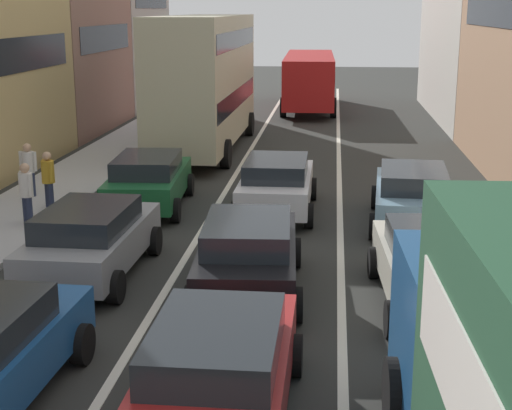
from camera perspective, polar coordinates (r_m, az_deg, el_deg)
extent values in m
cube|color=#B8B8B8|center=(24.35, -13.92, 1.62)|extent=(2.60, 64.00, 0.14)
cube|color=silver|center=(23.17, -2.18, 1.23)|extent=(0.16, 60.00, 0.01)
cube|color=silver|center=(22.96, 6.26, 1.03)|extent=(0.16, 60.00, 0.01)
cube|color=black|center=(26.32, -16.69, 10.79)|extent=(0.02, 7.04, 1.10)
cube|color=#936B5B|center=(35.80, -16.61, 11.31)|extent=(7.00, 8.70, 7.37)
cube|color=black|center=(34.61, -11.13, 12.16)|extent=(0.02, 7.04, 1.10)
cube|color=#B2ADA3|center=(44.04, -12.36, 14.20)|extent=(7.00, 8.70, 10.64)
cube|color=black|center=(24.82, 17.79, 13.79)|extent=(0.02, 11.73, 1.10)
cube|color=navy|center=(10.08, 17.68, -8.98)|extent=(2.50, 2.50, 1.90)
cube|color=black|center=(11.04, 16.34, -4.69)|extent=(2.02, 0.12, 0.70)
cube|color=white|center=(6.07, 15.70, -14.32)|extent=(0.22, 4.48, 0.90)
cylinder|color=black|center=(10.34, 10.51, -13.75)|extent=(0.34, 0.97, 0.96)
cube|color=#A51E1E|center=(10.19, -2.79, -12.72)|extent=(1.80, 4.30, 0.70)
cube|color=#1E2328|center=(9.77, -3.01, -10.33)|extent=(1.58, 2.41, 0.52)
cylinder|color=black|center=(11.79, -6.20, -10.73)|extent=(0.22, 0.64, 0.64)
cylinder|color=black|center=(11.57, 2.92, -11.17)|extent=(0.22, 0.64, 0.64)
cylinder|color=black|center=(12.21, -12.89, -10.11)|extent=(0.24, 0.65, 0.64)
cube|color=black|center=(14.67, -0.58, -4.01)|extent=(2.04, 4.39, 0.70)
cube|color=#1E2328|center=(14.31, -0.63, -2.14)|extent=(1.72, 2.49, 0.52)
cylinder|color=black|center=(16.23, -3.54, -3.49)|extent=(0.26, 0.65, 0.64)
cylinder|color=black|center=(16.14, 2.98, -3.58)|extent=(0.26, 0.65, 0.64)
cylinder|color=black|center=(13.50, -4.86, -7.32)|extent=(0.26, 0.65, 0.64)
cylinder|color=black|center=(13.40, 3.04, -7.47)|extent=(0.26, 0.65, 0.64)
cube|color=gray|center=(15.90, -12.15, -2.86)|extent=(1.87, 4.33, 0.70)
cube|color=#1E2328|center=(15.57, -12.49, -1.11)|extent=(1.62, 2.43, 0.52)
cylinder|color=black|center=(17.62, -13.42, -2.41)|extent=(0.23, 0.64, 0.64)
cylinder|color=black|center=(17.09, -7.60, -2.66)|extent=(0.23, 0.64, 0.64)
cylinder|color=black|center=(15.06, -17.19, -5.60)|extent=(0.23, 0.64, 0.64)
cylinder|color=black|center=(14.43, -10.45, -6.06)|extent=(0.23, 0.64, 0.64)
cube|color=silver|center=(20.38, 1.56, 1.30)|extent=(1.80, 4.30, 0.70)
cube|color=#1E2328|center=(20.06, 1.53, 2.73)|extent=(1.58, 2.41, 0.52)
cylinder|color=black|center=(21.96, -0.55, 1.34)|extent=(0.22, 0.64, 0.64)
cylinder|color=black|center=(21.84, 4.25, 1.22)|extent=(0.22, 0.64, 0.64)
cylinder|color=black|center=(19.14, -1.52, -0.65)|extent=(0.22, 0.64, 0.64)
cylinder|color=black|center=(19.00, 3.99, -0.80)|extent=(0.22, 0.64, 0.64)
cube|color=#19592D|center=(21.02, -8.00, 1.57)|extent=(2.07, 4.41, 0.70)
cube|color=#1E2328|center=(20.71, -8.15, 2.95)|extent=(1.74, 2.50, 0.52)
cylinder|color=black|center=(22.67, -9.63, 1.55)|extent=(0.26, 0.65, 0.64)
cylinder|color=black|center=(22.36, -5.00, 1.52)|extent=(0.26, 0.65, 0.64)
cylinder|color=black|center=(19.90, -11.30, -0.35)|extent=(0.26, 0.65, 0.64)
cylinder|color=black|center=(19.55, -6.05, -0.41)|extent=(0.26, 0.65, 0.64)
cube|color=beige|center=(14.36, 13.13, -4.82)|extent=(2.03, 4.39, 0.70)
cube|color=#1E2328|center=(14.00, 13.41, -2.93)|extent=(1.71, 2.49, 0.52)
cylinder|color=black|center=(15.70, 8.82, -4.26)|extent=(0.25, 0.65, 0.64)
cylinder|color=black|center=(16.01, 15.40, -4.26)|extent=(0.25, 0.65, 0.64)
cylinder|color=black|center=(12.99, 10.14, -8.42)|extent=(0.25, 0.65, 0.64)
cylinder|color=black|center=(13.36, 18.07, -8.28)|extent=(0.25, 0.65, 0.64)
cube|color=#759EB7|center=(19.58, 11.59, 0.45)|extent=(2.06, 4.40, 0.70)
cube|color=#1E2328|center=(19.25, 11.70, 1.92)|extent=(1.73, 2.50, 0.52)
cylinder|color=black|center=(21.06, 8.92, 0.58)|extent=(0.26, 0.65, 0.64)
cylinder|color=black|center=(21.13, 13.91, 0.38)|extent=(0.26, 0.65, 0.64)
cylinder|color=black|center=(18.23, 8.80, -1.60)|extent=(0.26, 0.65, 0.64)
cylinder|color=black|center=(18.32, 14.56, -1.83)|extent=(0.26, 0.65, 0.64)
cube|color=#BFB793|center=(29.18, -3.82, 7.35)|extent=(2.59, 10.52, 2.40)
cube|color=black|center=(29.14, -3.83, 8.05)|extent=(2.61, 9.89, 0.70)
cube|color=#BFB793|center=(28.99, -3.89, 11.83)|extent=(2.59, 10.52, 2.16)
cube|color=black|center=(28.98, -3.90, 12.30)|extent=(2.61, 9.89, 0.64)
cylinder|color=black|center=(33.25, -4.78, 6.13)|extent=(0.31, 1.00, 1.00)
cylinder|color=black|center=(32.87, -0.47, 6.08)|extent=(0.31, 1.00, 1.00)
cylinder|color=black|center=(26.58, -7.62, 3.93)|extent=(0.31, 1.00, 1.00)
cylinder|color=black|center=(26.09, -2.27, 3.85)|extent=(0.31, 1.00, 1.00)
cube|color=#B21919|center=(41.52, 4.00, 9.48)|extent=(2.75, 10.56, 2.40)
cube|color=black|center=(41.49, 4.01, 9.98)|extent=(2.76, 9.93, 0.70)
cylinder|color=black|center=(45.42, 2.43, 8.42)|extent=(0.32, 1.01, 1.00)
cylinder|color=black|center=(45.40, 5.62, 8.36)|extent=(0.32, 1.01, 1.00)
cylinder|color=black|center=(38.54, 2.05, 7.32)|extent=(0.32, 1.01, 1.00)
cylinder|color=black|center=(38.52, 5.80, 7.26)|extent=(0.32, 1.01, 1.00)
cylinder|color=#262D47|center=(22.61, -16.76, 1.33)|extent=(0.16, 0.16, 0.82)
cylinder|color=#262D47|center=(22.52, -16.36, 1.31)|extent=(0.16, 0.16, 0.82)
cylinder|color=silver|center=(22.42, -16.69, 3.09)|extent=(0.34, 0.34, 0.60)
sphere|color=tan|center=(22.35, -16.77, 4.14)|extent=(0.24, 0.24, 0.24)
cylinder|color=silver|center=(22.53, -17.18, 3.18)|extent=(0.10, 0.10, 0.55)
cylinder|color=silver|center=(22.31, -16.20, 3.14)|extent=(0.10, 0.10, 0.55)
cylinder|color=#262D47|center=(19.81, -16.81, -0.50)|extent=(0.16, 0.16, 0.82)
cylinder|color=#262D47|center=(19.65, -16.57, -0.60)|extent=(0.16, 0.16, 0.82)
cylinder|color=silver|center=(19.56, -16.84, 1.46)|extent=(0.34, 0.34, 0.60)
sphere|color=tan|center=(19.48, -16.93, 2.67)|extent=(0.24, 0.24, 0.24)
cylinder|color=silver|center=(19.75, -17.13, 1.65)|extent=(0.10, 0.10, 0.55)
cylinder|color=silver|center=(19.36, -16.55, 1.44)|extent=(0.10, 0.10, 0.55)
cylinder|color=#262D47|center=(21.19, -15.27, 0.58)|extent=(0.16, 0.16, 0.82)
cylinder|color=#262D47|center=(21.03, -15.09, 0.48)|extent=(0.16, 0.16, 0.82)
cylinder|color=gold|center=(20.96, -15.31, 2.41)|extent=(0.34, 0.34, 0.60)
sphere|color=tan|center=(20.88, -15.38, 3.54)|extent=(0.24, 0.24, 0.24)
cylinder|color=gold|center=(21.15, -15.54, 2.59)|extent=(0.10, 0.10, 0.55)
cylinder|color=gold|center=(20.75, -15.08, 2.40)|extent=(0.10, 0.10, 0.55)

